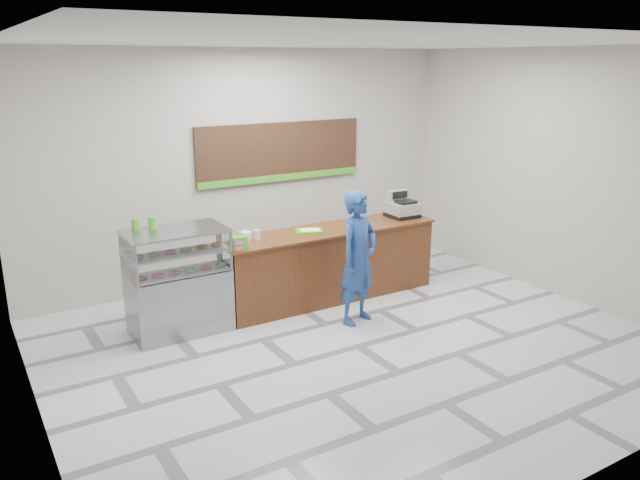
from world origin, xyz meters
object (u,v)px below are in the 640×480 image
customer (358,257)px  cash_register (402,207)px  serving_tray (309,231)px  sales_counter (329,264)px  display_case (178,281)px

customer → cash_register: bearing=14.7°
cash_register → serving_tray: (-1.62, 0.01, -0.14)m
serving_tray → sales_counter: bearing=13.2°
cash_register → serving_tray: cash_register is taller
display_case → customer: (2.10, -0.91, 0.20)m
sales_counter → customer: 0.98m
display_case → serving_tray: bearing=1.4°
sales_counter → serving_tray: serving_tray is taller
display_case → cash_register: bearing=0.6°
serving_tray → display_case: bearing=-156.8°
sales_counter → display_case: 2.23m
sales_counter → display_case: display_case is taller
cash_register → customer: (-1.45, -0.94, -0.30)m
sales_counter → cash_register: 1.48m
display_case → serving_tray: 1.95m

